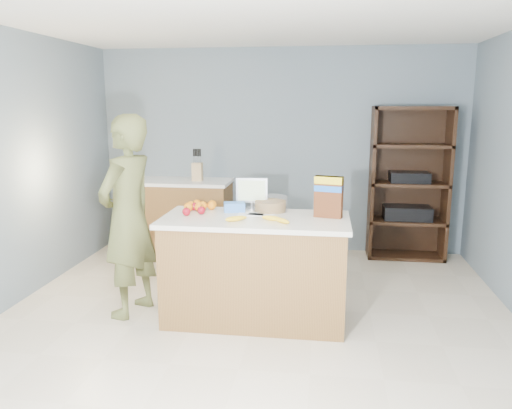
# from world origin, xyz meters

# --- Properties ---
(floor) EXTENTS (4.50, 5.00, 0.02)m
(floor) POSITION_xyz_m (0.00, 0.00, 0.00)
(floor) COLOR beige
(floor) RESTS_ON ground
(walls) EXTENTS (4.52, 5.02, 2.51)m
(walls) POSITION_xyz_m (0.00, 0.00, 1.65)
(walls) COLOR slate
(walls) RESTS_ON ground
(counter_peninsula) EXTENTS (1.56, 0.76, 0.90)m
(counter_peninsula) POSITION_xyz_m (0.00, 0.30, 0.42)
(counter_peninsula) COLOR brown
(counter_peninsula) RESTS_ON ground
(back_cabinet) EXTENTS (1.24, 0.62, 0.90)m
(back_cabinet) POSITION_xyz_m (-1.20, 2.20, 0.45)
(back_cabinet) COLOR brown
(back_cabinet) RESTS_ON ground
(shelving_unit) EXTENTS (0.90, 0.40, 1.80)m
(shelving_unit) POSITION_xyz_m (1.55, 2.35, 0.86)
(shelving_unit) COLOR black
(shelving_unit) RESTS_ON ground
(person) EXTENTS (0.58, 0.73, 1.75)m
(person) POSITION_xyz_m (-1.10, 0.28, 0.87)
(person) COLOR brown
(person) RESTS_ON ground
(knife_block) EXTENTS (0.12, 0.10, 0.31)m
(knife_block) POSITION_xyz_m (-0.98, 2.18, 1.02)
(knife_block) COLOR tan
(knife_block) RESTS_ON back_cabinet
(envelopes) EXTENTS (0.32, 0.15, 0.00)m
(envelopes) POSITION_xyz_m (-0.01, 0.41, 0.90)
(envelopes) COLOR white
(envelopes) RESTS_ON counter_peninsula
(bananas) EXTENTS (0.54, 0.20, 0.04)m
(bananas) POSITION_xyz_m (0.03, 0.16, 0.92)
(bananas) COLOR yellow
(bananas) RESTS_ON counter_peninsula
(apples) EXTENTS (0.18, 0.30, 0.07)m
(apples) POSITION_xyz_m (-0.55, 0.38, 0.93)
(apples) COLOR maroon
(apples) RESTS_ON counter_peninsula
(oranges) EXTENTS (0.27, 0.22, 0.08)m
(oranges) POSITION_xyz_m (-0.53, 0.53, 0.94)
(oranges) COLOR orange
(oranges) RESTS_ON counter_peninsula
(blue_carton) EXTENTS (0.20, 0.16, 0.08)m
(blue_carton) POSITION_xyz_m (-0.21, 0.51, 0.94)
(blue_carton) COLOR blue
(blue_carton) RESTS_ON counter_peninsula
(salad_bowl) EXTENTS (0.30, 0.30, 0.13)m
(salad_bowl) POSITION_xyz_m (0.10, 0.57, 0.96)
(salad_bowl) COLOR #267219
(salad_bowl) RESTS_ON counter_peninsula
(tv) EXTENTS (0.28, 0.12, 0.28)m
(tv) POSITION_xyz_m (-0.08, 0.63, 1.06)
(tv) COLOR silver
(tv) RESTS_ON counter_peninsula
(cereal_box) EXTENTS (0.24, 0.14, 0.34)m
(cereal_box) POSITION_xyz_m (0.60, 0.39, 1.10)
(cereal_box) COLOR #592B14
(cereal_box) RESTS_ON counter_peninsula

